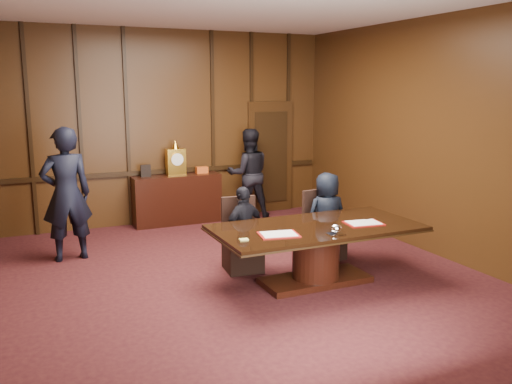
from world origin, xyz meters
TOP-DOWN VIEW (x-y plane):
  - room at (0.07, 0.14)m, footprint 7.00×7.04m
  - sideboard at (0.00, 3.26)m, footprint 1.60×0.45m
  - conference_table at (0.73, -0.50)m, footprint 2.62×1.32m
  - folder_left at (0.10, -0.70)m, footprint 0.51×0.41m
  - folder_right at (1.34, -0.66)m, footprint 0.50×0.39m
  - inkstand at (0.73, -0.95)m, footprint 0.20×0.14m
  - notepad at (-0.36, -0.73)m, footprint 0.11×0.08m
  - chair_left at (0.09, 0.38)m, footprint 0.53×0.53m
  - chair_right at (1.38, 0.38)m, footprint 0.54×0.54m
  - signatory_left at (0.08, 0.30)m, footprint 0.74×0.49m
  - signatory_right at (1.38, 0.30)m, footprint 0.66×0.46m
  - witness_left at (-2.03, 1.83)m, footprint 0.75×0.53m
  - witness_right at (1.37, 3.10)m, footprint 0.94×0.80m

SIDE VIEW (x-z plane):
  - chair_left at x=0.09m, z-range -0.20..0.79m
  - chair_right at x=1.38m, z-range -0.20..0.79m
  - sideboard at x=0.00m, z-range -0.28..1.26m
  - conference_table at x=0.73m, z-range 0.13..0.89m
  - signatory_left at x=0.08m, z-range 0.00..1.18m
  - signatory_right at x=1.38m, z-range 0.00..1.28m
  - notepad at x=-0.36m, z-range 0.76..0.77m
  - folder_left at x=0.10m, z-range 0.76..0.78m
  - folder_right at x=1.34m, z-range 0.76..0.78m
  - inkstand at x=0.73m, z-range 0.76..0.87m
  - witness_right at x=1.37m, z-range 0.00..1.71m
  - witness_left at x=-2.03m, z-range 0.00..1.94m
  - room at x=0.07m, z-range -0.03..3.47m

